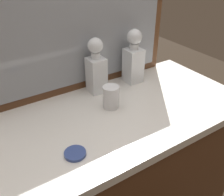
# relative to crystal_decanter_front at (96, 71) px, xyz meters

# --- Properties ---
(dresser) EXTENTS (1.28, 0.61, 0.96)m
(dresser) POSITION_rel_crystal_decanter_front_xyz_m (-0.04, -0.21, -0.59)
(dresser) COLOR brown
(dresser) RESTS_ON ground_plane
(dresser_mirror) EXTENTS (1.00, 0.03, 0.59)m
(dresser_mirror) POSITION_rel_crystal_decanter_front_xyz_m (-0.04, 0.08, 0.18)
(dresser_mirror) COLOR brown
(dresser_mirror) RESTS_ON dresser
(crystal_decanter_front) EXTENTS (0.08, 0.08, 0.28)m
(crystal_decanter_front) POSITION_rel_crystal_decanter_front_xyz_m (0.00, 0.00, 0.00)
(crystal_decanter_front) COLOR white
(crystal_decanter_front) RESTS_ON dresser
(crystal_decanter_far_left) EXTENTS (0.09, 0.09, 0.29)m
(crystal_decanter_far_left) POSITION_rel_crystal_decanter_front_xyz_m (0.22, -0.01, 0.00)
(crystal_decanter_far_left) COLOR white
(crystal_decanter_far_left) RESTS_ON dresser
(crystal_tumbler_right) EXTENTS (0.07, 0.07, 0.11)m
(crystal_tumbler_right) POSITION_rel_crystal_decanter_front_xyz_m (-0.02, -0.16, -0.06)
(crystal_tumbler_right) COLOR white
(crystal_tumbler_right) RESTS_ON dresser
(porcelain_dish) EXTENTS (0.08, 0.08, 0.01)m
(porcelain_dish) POSITION_rel_crystal_decanter_front_xyz_m (-0.29, -0.35, -0.11)
(porcelain_dish) COLOR #33478C
(porcelain_dish) RESTS_ON dresser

